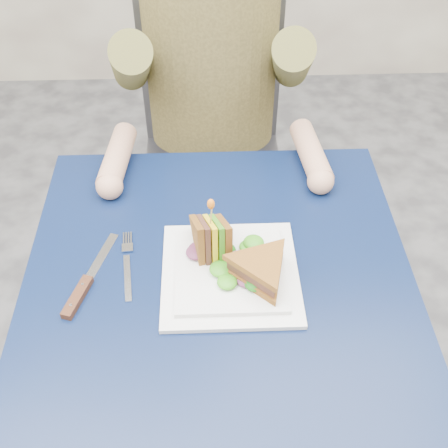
{
  "coord_description": "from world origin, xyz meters",
  "views": [
    {
      "loc": [
        -0.02,
        -0.71,
        1.56
      ],
      "look_at": [
        0.01,
        0.03,
        0.82
      ],
      "focal_mm": 45.0,
      "sensor_mm": 36.0,
      "label": 1
    }
  ],
  "objects_px": {
    "sandwich_flat": "(261,269)",
    "knife": "(82,289)",
    "sandwich_upright": "(212,240)",
    "fork": "(127,267)",
    "diner": "(211,37)",
    "plate": "(230,272)",
    "table": "(219,295)",
    "chair": "(212,135)"
  },
  "relations": [
    {
      "from": "sandwich_upright",
      "to": "fork",
      "type": "xyz_separation_m",
      "value": [
        -0.17,
        -0.02,
        -0.05
      ]
    },
    {
      "from": "plate",
      "to": "fork",
      "type": "xyz_separation_m",
      "value": [
        -0.2,
        0.03,
        -0.01
      ]
    },
    {
      "from": "sandwich_flat",
      "to": "knife",
      "type": "height_order",
      "value": "sandwich_flat"
    },
    {
      "from": "table",
      "to": "sandwich_flat",
      "type": "height_order",
      "value": "sandwich_flat"
    },
    {
      "from": "sandwich_flat",
      "to": "knife",
      "type": "relative_size",
      "value": 0.94
    },
    {
      "from": "table",
      "to": "chair",
      "type": "distance_m",
      "value": 0.72
    },
    {
      "from": "diner",
      "to": "fork",
      "type": "height_order",
      "value": "diner"
    },
    {
      "from": "sandwich_upright",
      "to": "chair",
      "type": "bearing_deg",
      "value": 88.97
    },
    {
      "from": "table",
      "to": "knife",
      "type": "relative_size",
      "value": 3.46
    },
    {
      "from": "table",
      "to": "sandwich_upright",
      "type": "height_order",
      "value": "sandwich_upright"
    },
    {
      "from": "plate",
      "to": "sandwich_upright",
      "type": "height_order",
      "value": "sandwich_upright"
    },
    {
      "from": "fork",
      "to": "table",
      "type": "bearing_deg",
      "value": -3.66
    },
    {
      "from": "table",
      "to": "knife",
      "type": "bearing_deg",
      "value": -170.24
    },
    {
      "from": "table",
      "to": "sandwich_flat",
      "type": "xyz_separation_m",
      "value": [
        0.08,
        -0.04,
        0.12
      ]
    },
    {
      "from": "table",
      "to": "fork",
      "type": "relative_size",
      "value": 4.18
    },
    {
      "from": "diner",
      "to": "table",
      "type": "bearing_deg",
      "value": -90.0
    },
    {
      "from": "diner",
      "to": "fork",
      "type": "relative_size",
      "value": 4.15
    },
    {
      "from": "table",
      "to": "plate",
      "type": "relative_size",
      "value": 2.88
    },
    {
      "from": "sandwich_flat",
      "to": "knife",
      "type": "bearing_deg",
      "value": -179.43
    },
    {
      "from": "plate",
      "to": "sandwich_upright",
      "type": "distance_m",
      "value": 0.07
    },
    {
      "from": "table",
      "to": "sandwich_flat",
      "type": "bearing_deg",
      "value": -28.1
    },
    {
      "from": "chair",
      "to": "knife",
      "type": "height_order",
      "value": "chair"
    },
    {
      "from": "chair",
      "to": "sandwich_upright",
      "type": "distance_m",
      "value": 0.73
    },
    {
      "from": "table",
      "to": "plate",
      "type": "bearing_deg",
      "value": -36.4
    },
    {
      "from": "plate",
      "to": "fork",
      "type": "height_order",
      "value": "plate"
    },
    {
      "from": "table",
      "to": "diner",
      "type": "bearing_deg",
      "value": 90.0
    },
    {
      "from": "knife",
      "to": "plate",
      "type": "bearing_deg",
      "value": 5.81
    },
    {
      "from": "plate",
      "to": "sandwich_flat",
      "type": "height_order",
      "value": "sandwich_flat"
    },
    {
      "from": "chair",
      "to": "sandwich_flat",
      "type": "distance_m",
      "value": 0.79
    },
    {
      "from": "plate",
      "to": "sandwich_flat",
      "type": "distance_m",
      "value": 0.07
    },
    {
      "from": "table",
      "to": "knife",
      "type": "distance_m",
      "value": 0.27
    },
    {
      "from": "table",
      "to": "sandwich_flat",
      "type": "distance_m",
      "value": 0.15
    },
    {
      "from": "chair",
      "to": "sandwich_flat",
      "type": "bearing_deg",
      "value": -84.21
    },
    {
      "from": "sandwich_upright",
      "to": "fork",
      "type": "distance_m",
      "value": 0.17
    },
    {
      "from": "chair",
      "to": "diner",
      "type": "height_order",
      "value": "diner"
    },
    {
      "from": "diner",
      "to": "sandwich_upright",
      "type": "relative_size",
      "value": 5.13
    },
    {
      "from": "plate",
      "to": "table",
      "type": "bearing_deg",
      "value": 143.6
    },
    {
      "from": "sandwich_flat",
      "to": "chair",
      "type": "bearing_deg",
      "value": 95.79
    },
    {
      "from": "sandwich_flat",
      "to": "fork",
      "type": "relative_size",
      "value": 1.13
    },
    {
      "from": "fork",
      "to": "diner",
      "type": "bearing_deg",
      "value": 73.26
    },
    {
      "from": "knife",
      "to": "sandwich_flat",
      "type": "bearing_deg",
      "value": 0.57
    },
    {
      "from": "chair",
      "to": "sandwich_upright",
      "type": "relative_size",
      "value": 6.41
    }
  ]
}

